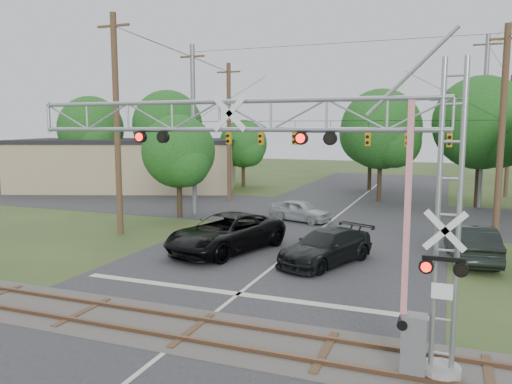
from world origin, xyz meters
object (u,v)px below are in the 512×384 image
at_px(traffic_signal_span, 345,132).
at_px(sedan_silver, 300,210).
at_px(commercial_building, 129,164).
at_px(pickup_black, 226,233).
at_px(crossing_gantry, 300,178).
at_px(car_dark, 326,247).
at_px(streetlight, 459,151).

height_order(traffic_signal_span, sedan_silver, traffic_signal_span).
xyz_separation_m(sedan_silver, commercial_building, (-20.48, 10.62, 1.73)).
relative_size(pickup_black, sedan_silver, 1.60).
bearing_deg(traffic_signal_span, pickup_black, -113.86).
distance_m(pickup_black, sedan_silver, 8.94).
height_order(crossing_gantry, sedan_silver, crossing_gantry).
bearing_deg(car_dark, commercial_building, 163.67).
relative_size(traffic_signal_span, car_dark, 3.70).
xyz_separation_m(pickup_black, car_dark, (5.03, -0.41, -0.15)).
bearing_deg(streetlight, sedan_silver, -155.76).
distance_m(crossing_gantry, pickup_black, 12.06).
height_order(pickup_black, car_dark, pickup_black).
height_order(car_dark, sedan_silver, car_dark).
bearing_deg(car_dark, traffic_signal_span, 119.69).
bearing_deg(commercial_building, pickup_black, -65.10).
distance_m(car_dark, sedan_silver, 10.03).
bearing_deg(pickup_black, streetlight, 67.80).
distance_m(car_dark, streetlight, 14.98).
height_order(traffic_signal_span, commercial_building, traffic_signal_span).
distance_m(traffic_signal_span, streetlight, 7.87).
relative_size(pickup_black, commercial_building, 0.28).
xyz_separation_m(traffic_signal_span, car_dark, (1.10, -9.30, -4.93)).
height_order(crossing_gantry, pickup_black, crossing_gantry).
distance_m(traffic_signal_span, sedan_silver, 5.69).
bearing_deg(pickup_black, commercial_building, 151.35).
xyz_separation_m(crossing_gantry, car_dark, (-1.38, 9.06, -3.97)).
bearing_deg(crossing_gantry, commercial_building, 131.60).
height_order(pickup_black, commercial_building, commercial_building).
bearing_deg(pickup_black, crossing_gantry, -39.25).
distance_m(sedan_silver, commercial_building, 23.14).
bearing_deg(traffic_signal_span, commercial_building, 155.48).
height_order(crossing_gantry, commercial_building, crossing_gantry).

